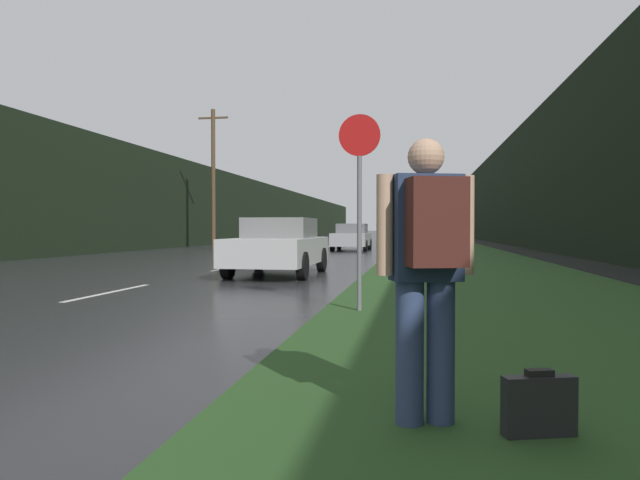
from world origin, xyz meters
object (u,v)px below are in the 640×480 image
object	(u,v)px
hitchhiker_with_backpack	(427,262)
car_passing_near	(279,246)
suitcase	(539,407)
stop_sign	(359,194)
car_passing_far	(352,237)

from	to	relation	value
hitchhiker_with_backpack	car_passing_near	distance (m)	11.67
suitcase	hitchhiker_with_backpack	bearing A→B (deg)	155.94
stop_sign	suitcase	world-z (taller)	stop_sign
hitchhiker_with_backpack	car_passing_far	bearing A→B (deg)	80.41
stop_sign	car_passing_far	xyz separation A→B (m)	(-2.77, 23.15, -0.99)
suitcase	car_passing_near	distance (m)	11.97
stop_sign	car_passing_near	world-z (taller)	stop_sign
hitchhiker_with_backpack	suitcase	bearing A→B (deg)	-24.06
car_passing_far	hitchhiker_with_backpack	bearing A→B (deg)	97.48
stop_sign	car_passing_far	world-z (taller)	stop_sign
stop_sign	car_passing_near	size ratio (longest dim) A/B	0.66
car_passing_near	car_passing_far	world-z (taller)	car_passing_near
hitchhiker_with_backpack	car_passing_near	xyz separation A→B (m)	(-3.67, 11.08, -0.26)
suitcase	car_passing_near	xyz separation A→B (m)	(-4.31, 11.15, 0.57)
stop_sign	car_passing_near	xyz separation A→B (m)	(-2.77, 6.27, -0.97)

